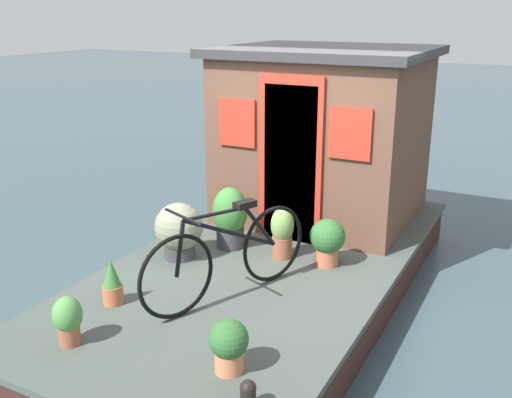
% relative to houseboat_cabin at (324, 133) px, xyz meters
% --- Properties ---
extents(ground_plane, '(60.00, 60.00, 0.00)m').
position_rel_houseboat_cabin_xyz_m(ground_plane, '(-1.57, 0.00, -1.48)').
color(ground_plane, '#384C54').
extents(houseboat_deck, '(5.35, 2.62, 0.46)m').
position_rel_houseboat_cabin_xyz_m(houseboat_deck, '(-1.57, 0.00, -1.25)').
color(houseboat_deck, '#424C47').
rests_on(houseboat_deck, ground_plane).
extents(houseboat_cabin, '(2.12, 2.35, 2.02)m').
position_rel_houseboat_cabin_xyz_m(houseboat_cabin, '(0.00, 0.00, 0.00)').
color(houseboat_cabin, brown).
rests_on(houseboat_cabin, houseboat_deck).
extents(bicycle, '(1.68, 0.75, 0.87)m').
position_rel_houseboat_cabin_xyz_m(bicycle, '(-2.46, -0.09, -0.62)').
color(bicycle, black).
rests_on(bicycle, houseboat_deck).
extents(potted_plant_geranium, '(0.23, 0.23, 0.39)m').
position_rel_houseboat_cabin_xyz_m(potted_plant_geranium, '(-3.68, 0.60, -0.81)').
color(potted_plant_geranium, '#935138').
rests_on(potted_plant_geranium, houseboat_deck).
extents(potted_plant_basil, '(0.28, 0.28, 0.40)m').
position_rel_houseboat_cabin_xyz_m(potted_plant_basil, '(-3.43, -0.65, -0.80)').
color(potted_plant_basil, '#C6754C').
rests_on(potted_plant_basil, houseboat_deck).
extents(potted_plant_succulent, '(0.35, 0.35, 0.48)m').
position_rel_houseboat_cabin_xyz_m(potted_plant_succulent, '(-1.42, -0.62, -0.75)').
color(potted_plant_succulent, '#B2603D').
rests_on(potted_plant_succulent, houseboat_deck).
extents(potted_plant_fern, '(0.24, 0.24, 0.54)m').
position_rel_houseboat_cabin_xyz_m(potted_plant_fern, '(-1.45, -0.14, -0.74)').
color(potted_plant_fern, '#935138').
rests_on(potted_plant_fern, houseboat_deck).
extents(potted_plant_sage, '(0.49, 0.49, 0.58)m').
position_rel_houseboat_cabin_xyz_m(potted_plant_sage, '(-1.94, 0.79, -0.72)').
color(potted_plant_sage, '#38383D').
rests_on(potted_plant_sage, houseboat_deck).
extents(potted_plant_rosemary, '(0.37, 0.37, 0.66)m').
position_rel_houseboat_cabin_xyz_m(potted_plant_rosemary, '(-1.45, 0.47, -0.68)').
color(potted_plant_rosemary, '#38383D').
rests_on(potted_plant_rosemary, houseboat_deck).
extents(potted_plant_thyme, '(0.18, 0.18, 0.41)m').
position_rel_houseboat_cabin_xyz_m(potted_plant_thyme, '(-3.02, 0.74, -0.82)').
color(potted_plant_thyme, '#B2603D').
rests_on(potted_plant_thyme, houseboat_deck).
extents(mooring_bollard, '(0.11, 0.11, 0.20)m').
position_rel_houseboat_cabin_xyz_m(mooring_bollard, '(-3.73, -0.96, -0.91)').
color(mooring_bollard, black).
rests_on(mooring_bollard, houseboat_deck).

